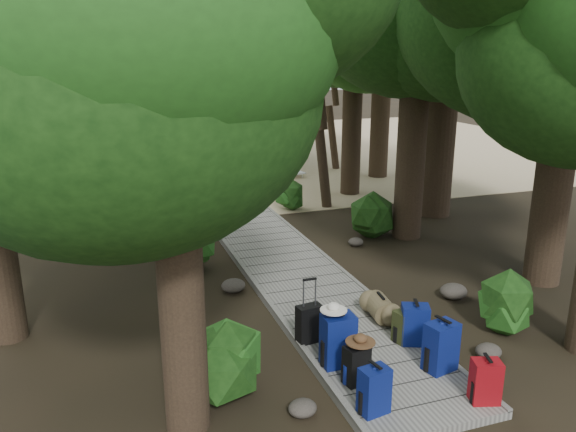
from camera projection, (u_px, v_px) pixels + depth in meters
name	position (u px, v px, depth m)	size (l,w,h in m)	color
ground	(301.00, 284.00, 11.36)	(120.00, 120.00, 0.00)	black
sand_beach	(181.00, 155.00, 25.89)	(40.00, 22.00, 0.02)	tan
boardwalk	(286.00, 264.00, 12.25)	(2.00, 12.00, 0.12)	gray
backpack_left_a	(374.00, 388.00, 6.99)	(0.37, 0.26, 0.68)	navy
backpack_left_b	(356.00, 363.00, 7.63)	(0.33, 0.24, 0.61)	black
backpack_left_c	(338.00, 337.00, 8.06)	(0.46, 0.33, 0.86)	navy
backpack_right_a	(486.00, 379.00, 7.22)	(0.36, 0.26, 0.65)	#9B0409
backpack_right_b	(441.00, 344.00, 7.94)	(0.44, 0.31, 0.80)	navy
backpack_right_c	(415.00, 322.00, 8.69)	(0.41, 0.29, 0.70)	navy
backpack_right_d	(406.00, 324.00, 8.78)	(0.37, 0.27, 0.57)	#333818
duffel_right_khaki	(380.00, 308.00, 9.54)	(0.40, 0.61, 0.40)	brown
suitcase_on_boardwalk	(309.00, 324.00, 8.75)	(0.39, 0.22, 0.61)	black
lone_suitcase_on_sand	(229.00, 184.00, 18.60)	(0.42, 0.24, 0.66)	black
hat_brown	(361.00, 338.00, 7.54)	(0.41, 0.41, 0.12)	#51351E
hat_white	(334.00, 306.00, 7.92)	(0.39, 0.39, 0.13)	silver
kayak	(131.00, 185.00, 19.15)	(0.69, 3.13, 0.31)	#B5300F
sun_lounger	(292.00, 169.00, 21.33)	(0.56, 1.74, 0.56)	silver
tree_right_b	(575.00, 21.00, 10.08)	(5.66, 5.66, 10.10)	black
tree_right_c	(419.00, 28.00, 12.94)	(5.84, 5.84, 10.11)	black
tree_right_e	(354.00, 52.00, 17.50)	(5.05, 5.05, 9.08)	black
tree_right_f	(384.00, 39.00, 19.98)	(5.61, 5.61, 10.02)	black
tree_left_a	(171.00, 109.00, 5.96)	(4.68, 4.68, 7.81)	black
tree_left_c	(94.00, 70.00, 12.32)	(4.77, 4.77, 8.29)	black
tree_back_a	(145.00, 64.00, 24.04)	(4.70, 4.70, 8.13)	black
tree_back_b	(215.00, 35.00, 25.64)	(5.98, 5.98, 10.68)	black
tree_back_c	(283.00, 55.00, 25.26)	(4.95, 4.95, 8.92)	black
tree_back_d	(42.00, 80.00, 22.06)	(4.21, 4.21, 7.01)	black
palm_right_a	(330.00, 89.00, 16.38)	(4.12, 4.12, 7.03)	#164112
palm_right_b	(335.00, 72.00, 21.96)	(3.94, 3.94, 7.61)	#164112
palm_right_c	(252.00, 68.00, 22.42)	(4.96, 4.96, 7.89)	#164112
palm_left_a	(57.00, 106.00, 15.36)	(3.91, 3.91, 6.22)	#164112
rock_left_a	(303.00, 408.00, 7.19)	(0.37, 0.34, 0.21)	#4C473F
rock_left_b	(183.00, 352.00, 8.53)	(0.40, 0.36, 0.22)	#4C473F
rock_left_c	(233.00, 286.00, 10.94)	(0.47, 0.42, 0.26)	#4C473F
rock_left_d	(182.00, 239.00, 13.82)	(0.31, 0.28, 0.17)	#4C473F
rock_right_a	(489.00, 351.00, 8.56)	(0.40, 0.36, 0.22)	#4C473F
rock_right_b	(454.00, 291.00, 10.64)	(0.52, 0.47, 0.29)	#4C473F
rock_right_c	(356.00, 242.00, 13.59)	(0.36, 0.33, 0.20)	#4C473F
shrub_left_a	(219.00, 357.00, 7.54)	(1.24, 1.24, 1.12)	#1E4D17
shrub_left_b	(193.00, 250.00, 11.98)	(0.99, 0.99, 0.89)	#1E4D17
shrub_left_c	(130.00, 210.00, 14.74)	(1.21, 1.21, 1.09)	#1E4D17
shrub_right_a	(492.00, 304.00, 9.38)	(0.99, 0.99, 0.89)	#1E4D17
shrub_right_b	(370.00, 217.00, 14.03)	(1.21, 1.21, 1.09)	#1E4D17
shrub_right_c	(293.00, 198.00, 16.69)	(0.83, 0.83, 0.75)	#1E4D17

